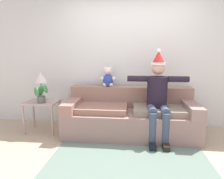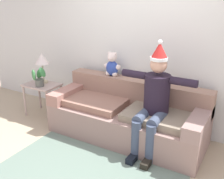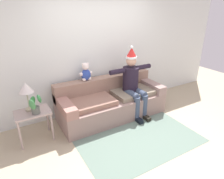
{
  "view_description": "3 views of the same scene",
  "coord_description": "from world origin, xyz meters",
  "px_view_note": "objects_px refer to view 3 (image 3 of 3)",
  "views": [
    {
      "loc": [
        0.02,
        -2.35,
        1.42
      ],
      "look_at": [
        -0.31,
        0.88,
        0.83
      ],
      "focal_mm": 30.94,
      "sensor_mm": 36.0,
      "label": 1
    },
    {
      "loc": [
        1.58,
        -2.19,
        2.07
      ],
      "look_at": [
        -0.14,
        0.79,
        0.79
      ],
      "focal_mm": 42.6,
      "sensor_mm": 36.0,
      "label": 2
    },
    {
      "loc": [
        -1.93,
        -2.37,
        2.28
      ],
      "look_at": [
        -0.09,
        0.81,
        0.71
      ],
      "focal_mm": 31.92,
      "sensor_mm": 36.0,
      "label": 3
    }
  ],
  "objects_px": {
    "couch": "(111,102)",
    "teddy_bear": "(86,73)",
    "person_seated": "(133,81)",
    "potted_plant": "(35,105)",
    "table_lamp": "(26,89)",
    "side_table": "(33,116)"
  },
  "relations": [
    {
      "from": "side_table",
      "to": "table_lamp",
      "type": "xyz_separation_m",
      "value": [
        -0.03,
        0.08,
        0.5
      ]
    },
    {
      "from": "person_seated",
      "to": "table_lamp",
      "type": "bearing_deg",
      "value": 175.72
    },
    {
      "from": "couch",
      "to": "side_table",
      "type": "xyz_separation_m",
      "value": [
        -1.62,
        -0.09,
        0.16
      ]
    },
    {
      "from": "teddy_bear",
      "to": "couch",
      "type": "bearing_deg",
      "value": -32.6
    },
    {
      "from": "potted_plant",
      "to": "couch",
      "type": "bearing_deg",
      "value": 6.77
    },
    {
      "from": "teddy_bear",
      "to": "table_lamp",
      "type": "height_order",
      "value": "teddy_bear"
    },
    {
      "from": "person_seated",
      "to": "table_lamp",
      "type": "xyz_separation_m",
      "value": [
        -2.1,
        0.16,
        0.21
      ]
    },
    {
      "from": "teddy_bear",
      "to": "side_table",
      "type": "height_order",
      "value": "teddy_bear"
    },
    {
      "from": "potted_plant",
      "to": "table_lamp",
      "type": "bearing_deg",
      "value": 113.16
    },
    {
      "from": "person_seated",
      "to": "side_table",
      "type": "distance_m",
      "value": 2.09
    },
    {
      "from": "person_seated",
      "to": "table_lamp",
      "type": "height_order",
      "value": "person_seated"
    },
    {
      "from": "couch",
      "to": "teddy_bear",
      "type": "distance_m",
      "value": 0.84
    },
    {
      "from": "couch",
      "to": "teddy_bear",
      "type": "xyz_separation_m",
      "value": [
        -0.43,
        0.28,
        0.66
      ]
    },
    {
      "from": "side_table",
      "to": "table_lamp",
      "type": "bearing_deg",
      "value": 107.13
    },
    {
      "from": "couch",
      "to": "teddy_bear",
      "type": "height_order",
      "value": "teddy_bear"
    },
    {
      "from": "teddy_bear",
      "to": "potted_plant",
      "type": "relative_size",
      "value": 1.06
    },
    {
      "from": "person_seated",
      "to": "potted_plant",
      "type": "xyz_separation_m",
      "value": [
        -2.02,
        -0.02,
        -0.03
      ]
    },
    {
      "from": "person_seated",
      "to": "teddy_bear",
      "type": "bearing_deg",
      "value": 153.63
    },
    {
      "from": "couch",
      "to": "person_seated",
      "type": "relative_size",
      "value": 1.51
    },
    {
      "from": "side_table",
      "to": "table_lamp",
      "type": "relative_size",
      "value": 1.14
    },
    {
      "from": "person_seated",
      "to": "potted_plant",
      "type": "bearing_deg",
      "value": -179.35
    },
    {
      "from": "person_seated",
      "to": "table_lamp",
      "type": "relative_size",
      "value": 2.91
    }
  ]
}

